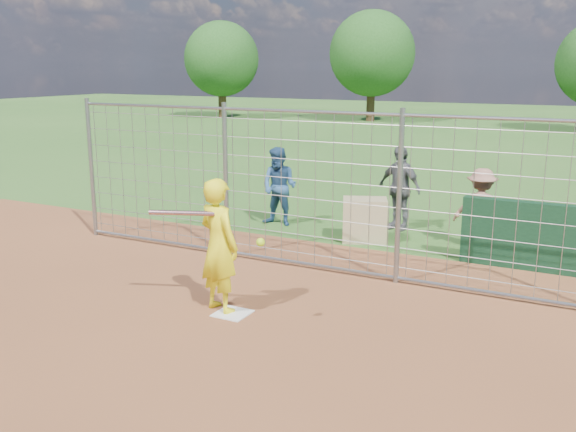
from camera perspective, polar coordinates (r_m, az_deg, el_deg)
The scene contains 11 objects.
ground at distance 8.69m, azimuth -4.24°, elevation -8.27°, with size 100.00×100.00×0.00m, color #2D591E.
infield_dirt at distance 6.59m, azimuth -18.69°, elevation -16.34°, with size 18.00×18.00×0.00m, color brown.
home_plate at distance 8.53m, azimuth -4.96°, elevation -8.63°, with size 0.43×0.43×0.02m, color silver.
dugout_wall at distance 10.82m, azimuth 21.97°, elevation -1.83°, with size 2.60×0.20×1.10m, color #11381E.
batter at distance 8.41m, azimuth -6.17°, elevation -2.64°, with size 0.65×0.43×1.79m, color yellow.
bystander_a at distance 12.95m, azimuth -0.78°, elevation 2.62°, with size 0.77×0.60×1.59m, color navy.
bystander_b at distance 12.82m, azimuth 9.85°, elevation 2.49°, with size 0.98×0.41×1.67m, color #535458.
bystander_c at distance 11.81m, azimuth 16.75°, elevation 0.63°, with size 0.93×0.53×1.44m, color #946351.
equipment_bin at distance 11.92m, azimuth 6.82°, elevation -0.35°, with size 0.80×0.55×0.80m, color tan.
equipment_in_play at distance 8.12m, azimuth -7.83°, elevation -0.33°, with size 1.65×0.38×0.31m.
backstop_fence at distance 10.03m, azimuth 1.66°, elevation 2.18°, with size 9.08×0.08×2.60m.
Camera 1 is at (4.30, -6.85, 3.18)m, focal length 40.00 mm.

